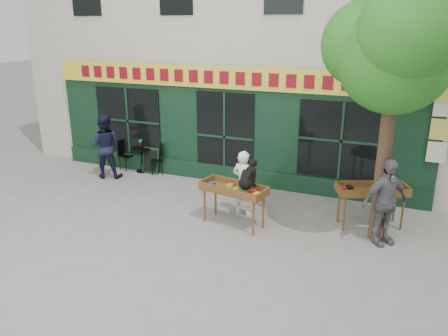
{
  "coord_description": "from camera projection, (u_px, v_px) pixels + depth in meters",
  "views": [
    {
      "loc": [
        4.51,
        -8.74,
        4.38
      ],
      "look_at": [
        0.72,
        0.5,
        1.07
      ],
      "focal_mm": 35.0,
      "sensor_mm": 36.0,
      "label": 1
    }
  ],
  "objects": [
    {
      "name": "book_cart_center",
      "position": [
        234.0,
        191.0,
        9.75
      ],
      "size": [
        1.59,
        0.91,
        0.99
      ],
      "rotation": [
        0.0,
        0.0,
        -0.2
      ],
      "color": "brown",
      "rests_on": "ground"
    },
    {
      "name": "bistro_table",
      "position": [
        141.0,
        155.0,
        13.42
      ],
      "size": [
        0.6,
        0.6,
        0.76
      ],
      "color": "black",
      "rests_on": "ground"
    },
    {
      "name": "bistro_chair_left",
      "position": [
        124.0,
        152.0,
        13.66
      ],
      "size": [
        0.45,
        0.45,
        0.95
      ],
      "rotation": [
        0.0,
        0.0,
        1.3
      ],
      "color": "black",
      "rests_on": "ground"
    },
    {
      "name": "dog",
      "position": [
        248.0,
        174.0,
        9.43
      ],
      "size": [
        0.45,
        0.66,
        0.6
      ],
      "primitive_type": null,
      "rotation": [
        0.0,
        0.0,
        -0.2
      ],
      "color": "black",
      "rests_on": "book_cart_center"
    },
    {
      "name": "bistro_chair_right",
      "position": [
        160.0,
        156.0,
        13.23
      ],
      "size": [
        0.49,
        0.49,
        0.95
      ],
      "rotation": [
        0.0,
        0.0,
        -1.06
      ],
      "color": "black",
      "rests_on": "ground"
    },
    {
      "name": "ground",
      "position": [
        189.0,
        212.0,
        10.68
      ],
      "size": [
        80.0,
        80.0,
        0.0
      ],
      "primitive_type": "plane",
      "color": "slate",
      "rests_on": "ground"
    },
    {
      "name": "potted_plant",
      "position": [
        141.0,
        143.0,
        13.31
      ],
      "size": [
        0.15,
        0.1,
        0.28
      ],
      "primitive_type": "imported",
      "rotation": [
        0.0,
        0.0,
        -0.01
      ],
      "color": "gray",
      "rests_on": "bistro_table"
    },
    {
      "name": "man_right",
      "position": [
        385.0,
        202.0,
        8.89
      ],
      "size": [
        1.09,
        1.07,
        1.84
      ],
      "primitive_type": "imported",
      "rotation": [
        0.0,
        0.0,
        0.76
      ],
      "color": "#58585D",
      "rests_on": "ground"
    },
    {
      "name": "woman",
      "position": [
        243.0,
        183.0,
        10.33
      ],
      "size": [
        0.64,
        0.49,
        1.59
      ],
      "primitive_type": "imported",
      "rotation": [
        0.0,
        0.0,
        2.94
      ],
      "color": "white",
      "rests_on": "ground"
    },
    {
      "name": "street_tree",
      "position": [
        400.0,
        39.0,
        8.14
      ],
      "size": [
        3.05,
        2.9,
        5.6
      ],
      "color": "#382619",
      "rests_on": "ground"
    },
    {
      "name": "man_left",
      "position": [
        105.0,
        146.0,
        12.84
      ],
      "size": [
        1.11,
        0.99,
        1.9
      ],
      "primitive_type": "imported",
      "rotation": [
        0.0,
        0.0,
        3.48
      ],
      "color": "black",
      "rests_on": "ground"
    },
    {
      "name": "building",
      "position": [
        267.0,
        5.0,
        14.36
      ],
      "size": [
        14.0,
        7.26,
        10.0
      ],
      "color": "beige",
      "rests_on": "ground"
    },
    {
      "name": "chalkboard",
      "position": [
        150.0,
        161.0,
        13.34
      ],
      "size": [
        0.57,
        0.21,
        0.79
      ],
      "rotation": [
        0.0,
        0.0,
        -0.03
      ],
      "color": "black",
      "rests_on": "ground"
    },
    {
      "name": "book_cart_right",
      "position": [
        372.0,
        192.0,
        9.69
      ],
      "size": [
        1.62,
        1.17,
        0.99
      ],
      "rotation": [
        0.0,
        0.0,
        0.41
      ],
      "color": "brown",
      "rests_on": "ground"
    }
  ]
}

